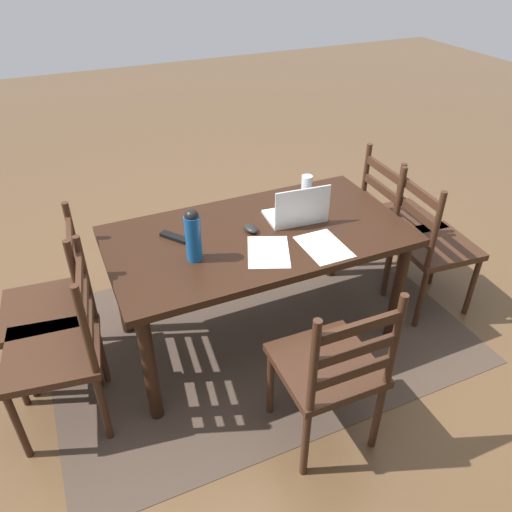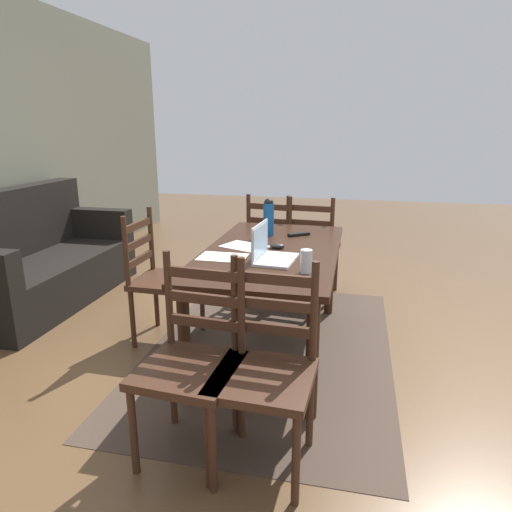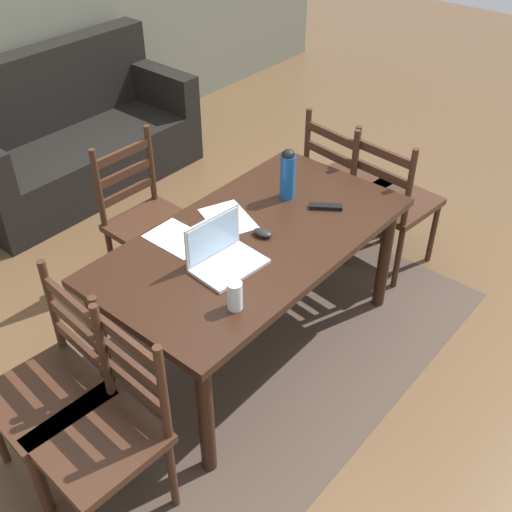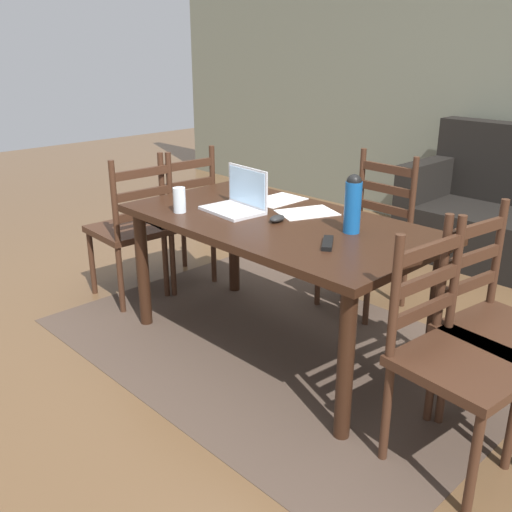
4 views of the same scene
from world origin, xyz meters
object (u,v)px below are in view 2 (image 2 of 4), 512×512
at_px(chair_left_far, 192,363).
at_px(chair_far_head, 162,279).
at_px(dining_table, 272,262).
at_px(couch, 38,263).
at_px(laptop, 269,251).
at_px(computer_mouse, 277,246).
at_px(tv_remote, 299,234).
at_px(chair_right_far, 274,246).
at_px(water_bottle, 269,216).
at_px(chair_left_near, 265,372).
at_px(drinking_glass, 306,261).
at_px(chair_right_near, 312,248).

xyz_separation_m(chair_left_far, chair_far_head, (1.10, 0.64, 0.00)).
height_order(dining_table, couch, couch).
height_order(dining_table, laptop, laptop).
bearing_deg(couch, chair_far_head, -108.80).
height_order(couch, computer_mouse, couch).
relative_size(dining_table, chair_left_far, 1.71).
bearing_deg(dining_table, tv_remote, -16.32).
relative_size(chair_right_far, water_bottle, 3.40).
xyz_separation_m(chair_left_near, couch, (1.58, 2.37, -0.11)).
xyz_separation_m(chair_left_near, drinking_glass, (0.65, -0.10, 0.34)).
distance_m(chair_left_near, laptop, 0.92).
relative_size(drinking_glass, computer_mouse, 1.32).
relative_size(water_bottle, tv_remote, 1.65).
relative_size(chair_right_near, water_bottle, 3.40).
bearing_deg(tv_remote, chair_left_far, 133.15).
bearing_deg(tv_remote, chair_far_head, 78.85).
bearing_deg(chair_far_head, chair_right_far, -29.62).
height_order(dining_table, water_bottle, water_bottle).
distance_m(chair_right_near, tv_remote, 0.73).
height_order(chair_left_far, chair_right_far, same).
distance_m(dining_table, laptop, 0.30).
distance_m(chair_left_far, tv_remote, 1.58).
relative_size(chair_right_far, tv_remote, 5.59).
height_order(chair_right_far, chair_left_near, same).
bearing_deg(laptop, chair_far_head, 72.83).
bearing_deg(chair_left_near, water_bottle, 10.40).
distance_m(dining_table, computer_mouse, 0.12).
bearing_deg(computer_mouse, couch, 70.65).
xyz_separation_m(chair_left_near, laptop, (0.84, 0.15, 0.33)).
relative_size(laptop, water_bottle, 1.21).
distance_m(dining_table, chair_left_far, 1.13).
height_order(chair_left_near, laptop, laptop).
relative_size(chair_left_far, water_bottle, 3.40).
xyz_separation_m(chair_right_far, computer_mouse, (-1.07, -0.21, 0.29)).
distance_m(chair_left_far, drinking_glass, 0.86).
height_order(couch, tv_remote, couch).
relative_size(dining_table, chair_right_near, 1.71).
relative_size(chair_left_near, couch, 0.53).
relative_size(couch, drinking_glass, 13.60).
bearing_deg(drinking_glass, tv_remote, 9.82).
relative_size(chair_right_near, chair_right_far, 1.00).
xyz_separation_m(dining_table, drinking_glass, (-0.45, -0.28, 0.16)).
distance_m(laptop, drinking_glass, 0.31).
bearing_deg(chair_left_near, chair_right_far, 9.16).
relative_size(dining_table, tv_remote, 9.55).
bearing_deg(chair_right_near, laptop, 174.13).
bearing_deg(chair_right_far, dining_table, -170.74).
bearing_deg(chair_left_far, dining_table, -8.78).
height_order(laptop, computer_mouse, laptop).
bearing_deg(chair_far_head, tv_remote, -65.24).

